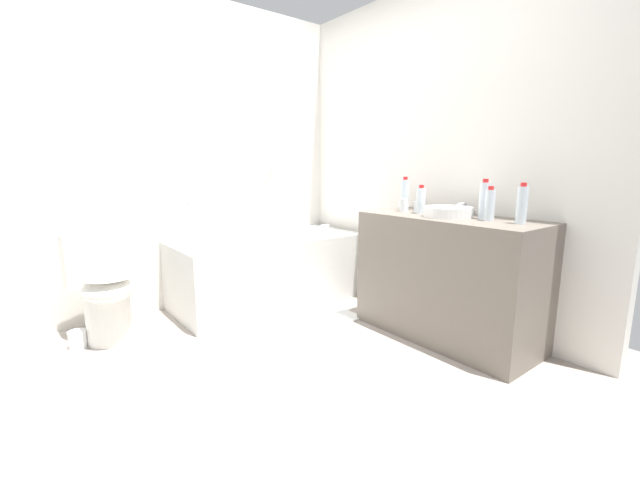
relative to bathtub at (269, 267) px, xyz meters
name	(u,v)px	position (x,y,z in m)	size (l,w,h in m)	color
ground_plane	(241,364)	(-0.72, -0.87, -0.30)	(4.11, 4.11, 0.00)	#9E9389
wall_back_tiled	(159,155)	(-0.72, 0.41, 0.93)	(3.51, 0.10, 2.47)	silver
wall_right_mirror	(423,155)	(0.89, -0.87, 0.93)	(0.10, 2.86, 2.47)	silver
bathtub	(269,267)	(0.00, 0.00, 0.00)	(1.56, 0.72, 1.23)	silver
toilet	(104,289)	(-1.25, 0.00, 0.05)	(0.40, 0.50, 0.72)	white
vanity_counter	(447,278)	(0.58, -1.36, 0.11)	(0.53, 1.19, 0.82)	#6B6056
sink_basin	(448,212)	(0.55, -1.35, 0.56)	(0.31, 0.31, 0.07)	white
sink_faucet	(464,210)	(0.74, -1.35, 0.56)	(0.10, 0.15, 0.08)	#B2B2B7
water_bottle_0	(405,195)	(0.62, -0.93, 0.64)	(0.06, 0.06, 0.25)	silver
water_bottle_1	(490,205)	(0.58, -1.62, 0.62)	(0.06, 0.06, 0.21)	silver
water_bottle_2	(522,205)	(0.60, -1.80, 0.63)	(0.06, 0.06, 0.23)	silver
water_bottle_3	(484,200)	(0.63, -1.56, 0.64)	(0.06, 0.06, 0.25)	silver
water_bottle_4	(421,200)	(0.56, -1.13, 0.62)	(0.06, 0.06, 0.20)	silver
drinking_glass_0	(420,207)	(0.62, -1.08, 0.56)	(0.08, 0.08, 0.08)	white
drinking_glass_1	(404,205)	(0.55, -0.99, 0.57)	(0.06, 0.06, 0.09)	white
bath_mat	(319,318)	(0.08, -0.60, -0.30)	(0.56, 0.40, 0.01)	white
toilet_paper_roll	(78,339)	(-1.44, -0.03, -0.25)	(0.11, 0.11, 0.11)	white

